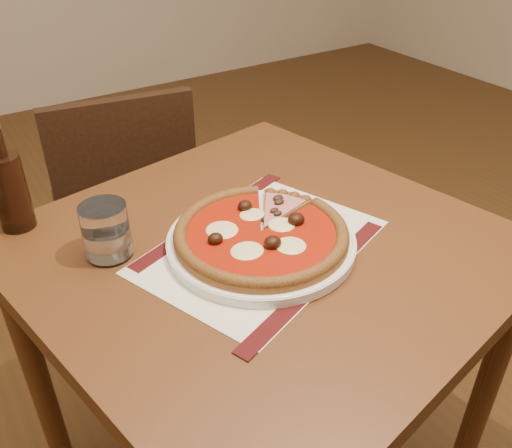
{
  "coord_description": "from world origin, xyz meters",
  "views": [
    {
      "loc": [
        -1.05,
        -0.63,
        1.32
      ],
      "look_at": [
        -0.61,
        0.06,
        0.78
      ],
      "focal_mm": 38.0,
      "sensor_mm": 36.0,
      "label": 1
    }
  ],
  "objects": [
    {
      "name": "table",
      "position": [
        -0.61,
        0.04,
        0.65
      ],
      "size": [
        0.94,
        0.94,
        0.75
      ],
      "rotation": [
        0.0,
        0.0,
        0.19
      ],
      "color": "#5B2D15",
      "rests_on": "ground"
    },
    {
      "name": "chair_far",
      "position": [
        -0.63,
        0.76,
        0.48
      ],
      "size": [
        0.45,
        0.45,
        0.83
      ],
      "rotation": [
        0.0,
        0.0,
        2.99
      ],
      "color": "black",
      "rests_on": "ground"
    },
    {
      "name": "placemat",
      "position": [
        -0.62,
        0.03,
        0.75
      ],
      "size": [
        0.5,
        0.43,
        0.0
      ],
      "primitive_type": "cube",
      "rotation": [
        0.0,
        0.0,
        0.36
      ],
      "color": "white",
      "rests_on": "table"
    },
    {
      "name": "plate",
      "position": [
        -0.62,
        0.03,
        0.76
      ],
      "size": [
        0.34,
        0.34,
        0.02
      ],
      "primitive_type": "cylinder",
      "color": "white",
      "rests_on": "placemat"
    },
    {
      "name": "pizza",
      "position": [
        -0.62,
        0.03,
        0.78
      ],
      "size": [
        0.31,
        0.31,
        0.04
      ],
      "color": "#925F23",
      "rests_on": "plate"
    },
    {
      "name": "ham_slice",
      "position": [
        -0.54,
        0.1,
        0.78
      ],
      "size": [
        0.14,
        0.12,
        0.02
      ],
      "rotation": [
        0.0,
        0.0,
        0.61
      ],
      "color": "#925F23",
      "rests_on": "plate"
    },
    {
      "name": "water_glass",
      "position": [
        -0.85,
        0.16,
        0.8
      ],
      "size": [
        0.1,
        0.1,
        0.1
      ],
      "primitive_type": "cylinder",
      "rotation": [
        0.0,
        0.0,
        -0.29
      ],
      "color": "white",
      "rests_on": "table"
    },
    {
      "name": "bottle",
      "position": [
        -0.97,
        0.34,
        0.83
      ],
      "size": [
        0.06,
        0.06,
        0.21
      ],
      "color": "#33180C",
      "rests_on": "table"
    }
  ]
}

